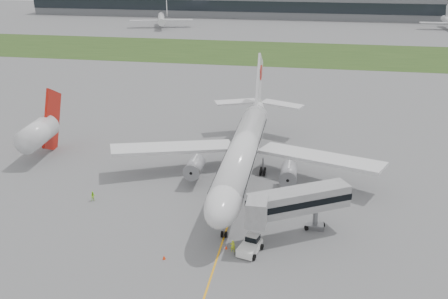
% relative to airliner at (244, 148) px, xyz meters
% --- Properties ---
extents(ground, '(600.00, 600.00, 0.00)m').
position_rel_airliner_xyz_m(ground, '(0.00, -4.87, -5.66)').
color(ground, slate).
rests_on(ground, ground).
extents(apron_markings, '(70.00, 70.00, 0.04)m').
position_rel_airliner_xyz_m(apron_markings, '(0.00, -9.87, -5.66)').
color(apron_markings, '#F9A515').
rests_on(apron_markings, ground).
extents(grass_strip, '(600.00, 50.00, 0.02)m').
position_rel_airliner_xyz_m(grass_strip, '(0.00, 115.13, -5.65)').
color(grass_strip, '#2A461A').
rests_on(grass_strip, ground).
extents(terminal_building, '(320.00, 22.30, 14.00)m').
position_rel_airliner_xyz_m(terminal_building, '(0.00, 225.00, 1.34)').
color(terminal_building, slate).
rests_on(terminal_building, ground).
extents(control_tower, '(12.00, 12.00, 56.00)m').
position_rel_airliner_xyz_m(control_tower, '(-90.00, 227.13, -5.66)').
color(control_tower, slate).
rests_on(control_tower, ground).
extents(airliner, '(48.13, 53.95, 17.88)m').
position_rel_airliner_xyz_m(airliner, '(0.00, 0.00, 0.00)').
color(airliner, silver).
rests_on(airliner, ground).
extents(pushback_tug, '(3.58, 4.50, 2.07)m').
position_rel_airliner_xyz_m(pushback_tug, '(4.08, -22.74, -4.71)').
color(pushback_tug, white).
rests_on(pushback_tug, ground).
extents(jet_bridge, '(14.49, 11.23, 7.23)m').
position_rel_airliner_xyz_m(jet_bridge, '(9.33, -17.95, -0.31)').
color(jet_bridge, '#A8A7AA').
rests_on(jet_bridge, ground).
extents(safety_cone_left, '(0.43, 0.43, 0.59)m').
position_rel_airliner_xyz_m(safety_cone_left, '(-6.78, -26.51, -5.37)').
color(safety_cone_left, '#FF370D').
rests_on(safety_cone_left, ground).
extents(safety_cone_right, '(0.38, 0.38, 0.52)m').
position_rel_airliner_xyz_m(safety_cone_right, '(0.80, -22.73, -5.40)').
color(safety_cone_right, '#FF370D').
rests_on(safety_cone_right, ground).
extents(ground_crew_near, '(0.66, 0.44, 1.78)m').
position_rel_airliner_xyz_m(ground_crew_near, '(1.79, -23.28, -4.77)').
color(ground_crew_near, '#B6CF22').
rests_on(ground_crew_near, ground).
extents(ground_crew_far, '(0.99, 0.98, 1.62)m').
position_rel_airliner_xyz_m(ground_crew_far, '(-22.56, -12.74, -4.85)').
color(ground_crew_far, '#A7F929').
rests_on(ground_crew_far, ground).
extents(neighbor_aircraft, '(5.14, 16.15, 13.16)m').
position_rel_airliner_xyz_m(neighbor_aircraft, '(-39.74, 2.71, -0.45)').
color(neighbor_aircraft, '#AD1309').
rests_on(neighbor_aircraft, ground).
extents(distant_aircraft_left, '(38.99, 36.47, 12.29)m').
position_rel_airliner_xyz_m(distant_aircraft_left, '(-66.74, 173.63, -5.66)').
color(distant_aircraft_left, silver).
rests_on(distant_aircraft_left, ground).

